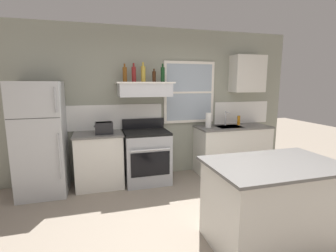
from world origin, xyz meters
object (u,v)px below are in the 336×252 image
Objects in this scene: bottle_champagne_gold_foil at (143,74)px; bottle_dark_green_wine at (163,74)px; bottle_brown_stout at (154,76)px; dish_soap_bottle at (239,120)px; bottle_amber_wine at (125,74)px; refrigerator at (41,139)px; stove_range at (147,156)px; bottle_red_label_wine at (134,74)px; paper_towel_roll at (208,120)px; toaster at (104,128)px; kitchen_island at (272,203)px.

bottle_dark_green_wine is (0.33, -0.04, -0.01)m from bottle_champagne_gold_foil.
dish_soap_bottle is at bearing 0.93° from bottle_brown_stout.
bottle_amber_wine is 0.91× the size of bottle_champagne_gold_foil.
refrigerator is at bearing -173.88° from bottle_champagne_gold_foil.
bottle_red_label_wine is at bearing 142.30° from stove_range.
bottle_amber_wine is (1.33, 0.16, 1.00)m from refrigerator.
dish_soap_bottle is at bearing 0.11° from bottle_red_label_wine.
stove_range is 1.43m from bottle_red_label_wine.
bottle_amber_wine is 1.72m from paper_towel_roll.
refrigerator reaches higher than paper_towel_roll.
dish_soap_bottle is (1.88, 0.14, 0.54)m from stove_range.
dish_soap_bottle is at bearing 3.75° from toaster.
bottle_champagne_gold_foil is at bearing 14.90° from toaster.
bottle_champagne_gold_foil is 1.83× the size of dish_soap_bottle.
bottle_amber_wine is 0.65m from bottle_dark_green_wine.
bottle_brown_stout reaches higher than kitchen_island.
refrigerator is 1.70m from stove_range.
bottle_champagne_gold_foil is 1.07× the size of bottle_dark_green_wine.
toaster is at bearing -155.98° from bottle_amber_wine.
bottle_red_label_wine reaches higher than dish_soap_bottle.
paper_towel_roll is at bearing -3.81° from bottle_amber_wine.
bottle_dark_green_wine is (0.15, 0.00, 0.04)m from bottle_brown_stout.
bottle_dark_green_wine is 0.22× the size of kitchen_island.
kitchen_island is (1.66, -2.04, -0.55)m from toaster.
bottle_champagne_gold_foil is at bearing 179.52° from dish_soap_bottle.
bottle_dark_green_wine reaches higher than stove_range.
bottle_amber_wine is 0.15m from bottle_red_label_wine.
bottle_red_label_wine is 1.15× the size of paper_towel_roll.
stove_range is 1.45m from bottle_amber_wine.
dish_soap_bottle is at bearing -0.48° from bottle_champagne_gold_foil.
bottle_amber_wine is 0.32m from bottle_champagne_gold_foil.
bottle_amber_wine is 1.66× the size of dish_soap_bottle.
bottle_champagne_gold_foil is (0.16, 0.02, 0.01)m from bottle_red_label_wine.
bottle_amber_wine is at bearing 176.76° from bottle_brown_stout.
kitchen_island is (0.63, -2.18, -1.42)m from bottle_dark_green_wine.
bottle_champagne_gold_foil reaches higher than paper_towel_roll.
bottle_dark_green_wine is at bearing -2.09° from bottle_amber_wine.
bottle_red_label_wine is at bearing 175.95° from paper_towel_roll.
dish_soap_bottle is at bearing 67.38° from kitchen_island.
bottle_brown_stout is 0.72× the size of bottle_dark_green_wine.
bottle_red_label_wine reaches higher than bottle_brown_stout.
bottle_dark_green_wine is at bearing 174.89° from paper_towel_roll.
paper_towel_roll is at bearing -4.09° from bottle_brown_stout.
bottle_brown_stout is 0.16m from bottle_dark_green_wine.
paper_towel_roll is at bearing -5.56° from bottle_champagne_gold_foil.
bottle_red_label_wine is at bearing 177.78° from bottle_dark_green_wine.
bottle_dark_green_wine is (0.50, -0.02, -0.00)m from bottle_red_label_wine.
bottle_red_label_wine is at bearing 176.08° from bottle_brown_stout.
toaster is 0.99× the size of bottle_amber_wine.
toaster is at bearing -165.10° from bottle_champagne_gold_foil.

